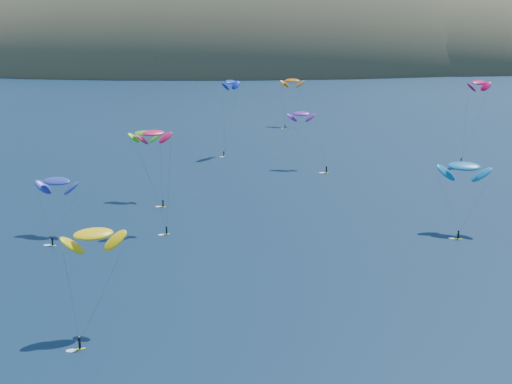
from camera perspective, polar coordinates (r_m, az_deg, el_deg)
The scene contains 10 objects.
island at distance 635.04m, azimuth 0.10°, elevation 9.29°, with size 730.00×300.00×210.00m.
kitesurfer_2 at distance 109.42m, azimuth -12.88°, elevation -3.31°, with size 10.13×11.79×17.52m.
kitesurfer_3 at distance 184.38m, azimuth -8.93°, elevation 4.65°, with size 9.97×13.21×18.86m.
kitesurfer_4 at distance 236.96m, azimuth -2.05°, elevation 8.78°, with size 8.13×10.08×26.36m.
kitesurfer_5 at distance 162.02m, azimuth 16.32°, elevation 1.99°, with size 11.90×12.23×17.20m.
kitesurfer_6 at distance 218.62m, azimuth 3.65°, elevation 6.26°, with size 11.67×12.35×18.60m.
kitesurfer_8 at distance 234.91m, azimuth 17.41°, elevation 8.35°, with size 10.21×7.79×27.58m.
kitesurfer_9 at distance 156.77m, azimuth -8.19°, elevation 4.67°, with size 8.43×9.15×23.45m.
kitesurfer_10 at distance 159.84m, azimuth -15.66°, elevation 0.84°, with size 10.27×13.51×14.02m.
kitesurfer_11 at distance 298.16m, azimuth 2.92°, elevation 8.90°, with size 10.29×13.12×21.05m.
Camera 1 is at (6.00, -69.10, 47.85)m, focal length 50.00 mm.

